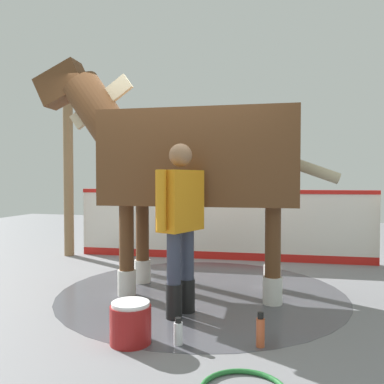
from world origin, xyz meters
name	(u,v)px	position (x,y,z in m)	size (l,w,h in m)	color
ground_plane	(180,290)	(0.00, 0.00, -0.01)	(16.00, 16.00, 0.02)	gray
wet_patch	(201,292)	(-0.28, 0.07, 0.00)	(3.20, 3.20, 0.00)	#4C4C54
barrier_wall	(221,227)	(-0.15, -1.80, 0.51)	(4.69, 0.39, 1.11)	white
roof_post_near	(68,162)	(2.36, -1.45, 1.56)	(0.16, 0.16, 3.11)	olive
horse	(190,160)	(-0.15, 0.07, 1.50)	(3.50, 1.14, 2.69)	brown
handler	(181,218)	(-0.26, 0.85, 0.92)	(0.37, 0.62, 1.61)	black
wash_bucket	(131,323)	(-0.07, 1.56, 0.16)	(0.32, 0.32, 0.33)	maroon
bottle_shampoo	(178,332)	(-0.43, 1.49, 0.10)	(0.07, 0.07, 0.21)	white
bottle_spray	(260,331)	(-1.06, 1.37, 0.12)	(0.07, 0.07, 0.27)	#CC5933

